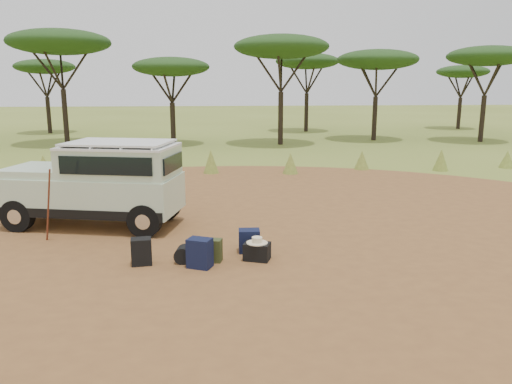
{
  "coord_description": "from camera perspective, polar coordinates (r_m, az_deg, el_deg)",
  "views": [
    {
      "loc": [
        -0.14,
        -10.07,
        3.33
      ],
      "look_at": [
        0.92,
        0.64,
        1.0
      ],
      "focal_mm": 35.0,
      "sensor_mm": 36.0,
      "label": 1
    }
  ],
  "objects": [
    {
      "name": "acacia_treeline",
      "position": [
        29.93,
        -4.07,
        15.13
      ],
      "size": [
        46.7,
        13.2,
        6.26
      ],
      "color": "black",
      "rests_on": "ground"
    },
    {
      "name": "backpack_navy",
      "position": [
        9.32,
        -6.44,
        -6.97
      ],
      "size": [
        0.51,
        0.45,
        0.56
      ],
      "primitive_type": "cube",
      "rotation": [
        0.0,
        0.0,
        -0.43
      ],
      "color": "#101433",
      "rests_on": "ground"
    },
    {
      "name": "stuff_sack",
      "position": [
        9.65,
        -8.27,
        -7.07
      ],
      "size": [
        0.37,
        0.37,
        0.32
      ],
      "primitive_type": "cylinder",
      "rotation": [
        1.57,
        0.0,
        -0.14
      ],
      "color": "black",
      "rests_on": "ground"
    },
    {
      "name": "ground",
      "position": [
        10.6,
        -4.64,
        -6.12
      ],
      "size": [
        140.0,
        140.0,
        0.0
      ],
      "primitive_type": "plane",
      "color": "olive",
      "rests_on": "ground"
    },
    {
      "name": "duffel_navy",
      "position": [
        10.1,
        -0.78,
        -5.61
      ],
      "size": [
        0.43,
        0.33,
        0.47
      ],
      "primitive_type": "cube",
      "rotation": [
        0.0,
        0.0,
        -0.04
      ],
      "color": "#101433",
      "rests_on": "ground"
    },
    {
      "name": "safari_hat",
      "position": [
        9.61,
        0.12,
        -5.61
      ],
      "size": [
        0.41,
        0.41,
        0.12
      ],
      "color": "beige",
      "rests_on": "hard_case"
    },
    {
      "name": "backpack_black",
      "position": [
        9.65,
        -12.95,
        -6.66
      ],
      "size": [
        0.41,
        0.32,
        0.52
      ],
      "primitive_type": "cube",
      "rotation": [
        0.0,
        0.0,
        0.12
      ],
      "color": "black",
      "rests_on": "ground"
    },
    {
      "name": "hard_case",
      "position": [
        9.67,
        0.12,
        -6.83
      ],
      "size": [
        0.57,
        0.49,
        0.34
      ],
      "primitive_type": "cube",
      "rotation": [
        0.0,
        0.0,
        -0.35
      ],
      "color": "black",
      "rests_on": "ground"
    },
    {
      "name": "walking_staff",
      "position": [
        11.48,
        -22.65,
        -1.44
      ],
      "size": [
        0.32,
        0.3,
        1.61
      ],
      "primitive_type": "cylinder",
      "rotation": [
        0.22,
        0.0,
        0.82
      ],
      "color": "#632D17",
      "rests_on": "ground"
    },
    {
      "name": "grass_fringe",
      "position": [
        18.97,
        -4.82,
        3.29
      ],
      "size": [
        36.6,
        1.6,
        0.9
      ],
      "color": "olive",
      "rests_on": "ground"
    },
    {
      "name": "safari_vehicle",
      "position": [
        12.36,
        -17.58,
        0.71
      ],
      "size": [
        4.44,
        2.59,
        2.04
      ],
      "rotation": [
        0.0,
        0.0,
        -0.24
      ],
      "color": "beige",
      "rests_on": "ground"
    },
    {
      "name": "dirt_clearing",
      "position": [
        10.6,
        -4.64,
        -6.1
      ],
      "size": [
        23.0,
        23.0,
        0.01
      ],
      "primitive_type": "cylinder",
      "color": "brown",
      "rests_on": "ground"
    },
    {
      "name": "backpack_olive",
      "position": [
        9.61,
        -4.92,
        -6.68
      ],
      "size": [
        0.37,
        0.31,
        0.45
      ],
      "primitive_type": "cube",
      "rotation": [
        0.0,
        0.0,
        -0.25
      ],
      "color": "#3A451F",
      "rests_on": "ground"
    }
  ]
}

